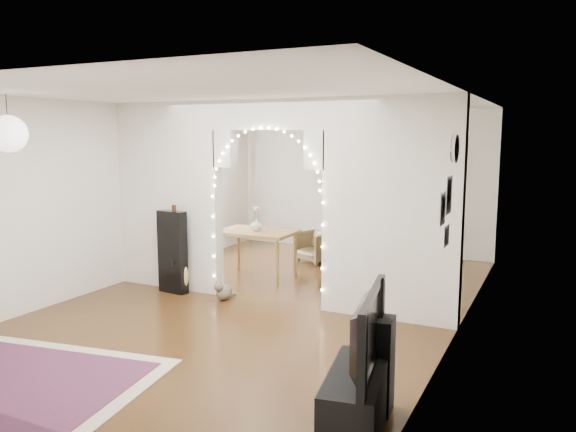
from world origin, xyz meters
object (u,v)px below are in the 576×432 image
at_px(dining_chair_left, 316,247).
at_px(acoustic_guitar, 176,261).
at_px(bookcase, 365,217).
at_px(media_console, 356,404).
at_px(dining_table, 257,235).
at_px(dining_chair_right, 372,251).
at_px(floor_speaker, 374,364).

bearing_deg(dining_chair_left, acoustic_guitar, -88.47).
height_order(acoustic_guitar, bookcase, bookcase).
xyz_separation_m(media_console, dining_chair_left, (-2.57, 5.23, 0.02)).
xyz_separation_m(bookcase, dining_chair_left, (-0.56, -1.05, -0.43)).
bearing_deg(dining_table, bookcase, 68.76).
relative_size(media_console, dining_table, 0.83).
bearing_deg(dining_chair_left, media_console, -41.75).
xyz_separation_m(dining_table, dining_chair_left, (0.39, 1.45, -0.41)).
bearing_deg(dining_chair_right, floor_speaker, -82.76).
height_order(dining_chair_left, dining_chair_right, dining_chair_left).
bearing_deg(acoustic_guitar, media_console, -17.96).
bearing_deg(dining_chair_left, dining_table, -82.89).
bearing_deg(media_console, floor_speaker, 80.06).
relative_size(media_console, dining_chair_left, 1.68).
bearing_deg(floor_speaker, dining_chair_right, 101.51).
bearing_deg(floor_speaker, media_console, -96.23).
relative_size(media_console, bookcase, 0.72).
xyz_separation_m(bookcase, dining_chair_right, (0.38, -0.75, -0.47)).
distance_m(media_console, dining_chair_left, 5.83).
relative_size(floor_speaker, bookcase, 0.57).
height_order(floor_speaker, dining_table, floor_speaker).
height_order(floor_speaker, media_console, floor_speaker).
height_order(floor_speaker, dining_chair_left, floor_speaker).
bearing_deg(acoustic_guitar, floor_speaker, -13.13).
xyz_separation_m(bookcase, dining_table, (-0.95, -2.50, -0.02)).
relative_size(bookcase, dining_chair_right, 2.80).
distance_m(floor_speaker, dining_chair_left, 5.45).
distance_m(media_console, dining_table, 4.82).
xyz_separation_m(media_console, dining_table, (-2.96, 3.78, 0.43)).
relative_size(dining_table, dining_chair_right, 2.42).
bearing_deg(dining_table, dining_chair_left, 74.63).
distance_m(acoustic_guitar, dining_chair_right, 3.59).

